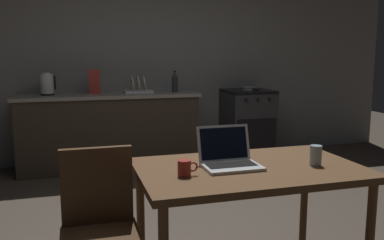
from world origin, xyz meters
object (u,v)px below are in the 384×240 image
object	(u,v)px
laptop	(229,159)
electric_kettle	(47,84)
chair	(99,223)
dining_table	(249,179)
dish_rack	(138,89)
drinking_glass	(316,155)
stove_oven	(247,124)
bottle	(175,82)
frying_pan	(250,88)
coffee_mug	(185,168)
cereal_box	(94,82)

from	to	relation	value
laptop	electric_kettle	size ratio (longest dim) A/B	1.24
chair	dining_table	bearing A→B (deg)	-9.71
laptop	dish_rack	size ratio (longest dim) A/B	0.94
laptop	drinking_glass	world-z (taller)	laptop
stove_oven	dish_rack	world-z (taller)	dish_rack
chair	dish_rack	xyz separation A→B (m)	(0.68, 2.95, 0.44)
electric_kettle	bottle	size ratio (longest dim) A/B	0.97
stove_oven	laptop	xyz separation A→B (m)	(-1.40, -2.90, 0.34)
laptop	bottle	xyz separation A→B (m)	(0.39, 2.85, 0.24)
stove_oven	frying_pan	xyz separation A→B (m)	(0.02, -0.03, 0.48)
dining_table	frying_pan	bearing A→B (deg)	65.75
electric_kettle	drinking_glass	size ratio (longest dim) A/B	2.21
stove_oven	electric_kettle	distance (m)	2.58
coffee_mug	electric_kettle	bearing A→B (deg)	105.22
electric_kettle	dish_rack	world-z (taller)	electric_kettle
dining_table	coffee_mug	distance (m)	0.43
electric_kettle	bottle	world-z (taller)	bottle
cereal_box	frying_pan	bearing A→B (deg)	-1.44
frying_pan	laptop	bearing A→B (deg)	-116.29
bottle	dish_rack	distance (m)	0.46
cereal_box	drinking_glass	bearing A→B (deg)	-70.68
frying_pan	cereal_box	bearing A→B (deg)	178.56
chair	electric_kettle	xyz separation A→B (m)	(-0.37, 2.95, 0.51)
drinking_glass	dish_rack	distance (m)	3.08
frying_pan	drinking_glass	bearing A→B (deg)	-107.31
chair	bottle	distance (m)	3.16
drinking_glass	cereal_box	distance (m)	3.23
laptop	dining_table	bearing A→B (deg)	-16.57
frying_pan	coffee_mug	distance (m)	3.45
chair	electric_kettle	size ratio (longest dim) A/B	3.46
laptop	frying_pan	size ratio (longest dim) A/B	0.81
frying_pan	dish_rack	size ratio (longest dim) A/B	1.16
cereal_box	dish_rack	bearing A→B (deg)	-2.20
electric_kettle	dish_rack	size ratio (longest dim) A/B	0.76
coffee_mug	bottle	bearing A→B (deg)	76.99
electric_kettle	cereal_box	distance (m)	0.54
bottle	drinking_glass	bearing A→B (deg)	-88.14
electric_kettle	frying_pan	xyz separation A→B (m)	(2.53, -0.03, -0.10)
dining_table	laptop	world-z (taller)	laptop
bottle	drinking_glass	xyz separation A→B (m)	(0.10, -2.97, -0.23)
chair	drinking_glass	bearing A→B (deg)	-14.02
drinking_glass	frying_pan	bearing A→B (deg)	72.69
drinking_glass	chair	bearing A→B (deg)	176.84
electric_kettle	bottle	xyz separation A→B (m)	(1.51, -0.05, 0.00)
bottle	dish_rack	world-z (taller)	bottle
laptop	bottle	distance (m)	2.89
dining_table	frying_pan	distance (m)	3.20
electric_kettle	dish_rack	xyz separation A→B (m)	(1.06, 0.00, -0.08)
bottle	laptop	bearing A→B (deg)	-97.80
electric_kettle	chair	bearing A→B (deg)	-82.77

